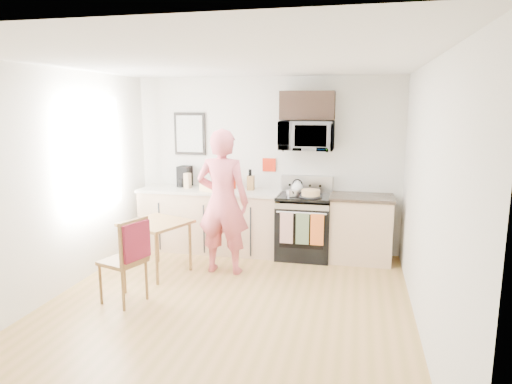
% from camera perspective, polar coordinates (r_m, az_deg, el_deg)
% --- Properties ---
extents(floor, '(4.60, 4.60, 0.00)m').
position_cam_1_polar(floor, '(5.10, -4.08, -14.52)').
color(floor, olive).
rests_on(floor, ground).
extents(back_wall, '(4.00, 0.04, 2.60)m').
position_cam_1_polar(back_wall, '(6.90, 1.26, 3.44)').
color(back_wall, silver).
rests_on(back_wall, floor).
extents(front_wall, '(4.00, 0.04, 2.60)m').
position_cam_1_polar(front_wall, '(2.66, -19.02, -9.05)').
color(front_wall, silver).
rests_on(front_wall, floor).
extents(left_wall, '(0.04, 4.60, 2.60)m').
position_cam_1_polar(left_wall, '(5.61, -24.24, 0.81)').
color(left_wall, silver).
rests_on(left_wall, floor).
extents(right_wall, '(0.04, 4.60, 2.60)m').
position_cam_1_polar(right_wall, '(4.55, 20.60, -1.05)').
color(right_wall, silver).
rests_on(right_wall, floor).
extents(ceiling, '(4.00, 4.60, 0.04)m').
position_cam_1_polar(ceiling, '(4.64, -4.52, 15.96)').
color(ceiling, white).
rests_on(ceiling, back_wall).
extents(window, '(0.06, 1.40, 1.50)m').
position_cam_1_polar(window, '(6.21, -19.75, 4.32)').
color(window, white).
rests_on(window, left_wall).
extents(cabinet_left, '(2.10, 0.60, 0.90)m').
position_cam_1_polar(cabinet_left, '(6.98, -5.72, -3.64)').
color(cabinet_left, '#D6B089').
rests_on(cabinet_left, floor).
extents(countertop_left, '(2.14, 0.64, 0.04)m').
position_cam_1_polar(countertop_left, '(6.88, -5.79, 0.16)').
color(countertop_left, beige).
rests_on(countertop_left, cabinet_left).
extents(cabinet_right, '(0.84, 0.60, 0.90)m').
position_cam_1_polar(cabinet_right, '(6.64, 12.93, -4.61)').
color(cabinet_right, '#D6B089').
rests_on(cabinet_right, floor).
extents(countertop_right, '(0.88, 0.64, 0.04)m').
position_cam_1_polar(countertop_right, '(6.54, 13.10, -0.63)').
color(countertop_right, black).
rests_on(countertop_right, cabinet_right).
extents(range, '(0.76, 0.70, 1.16)m').
position_cam_1_polar(range, '(6.66, 6.01, -4.47)').
color(range, black).
rests_on(range, floor).
extents(microwave, '(0.76, 0.51, 0.42)m').
position_cam_1_polar(microwave, '(6.55, 6.35, 7.02)').
color(microwave, '#B9B9BE').
rests_on(microwave, back_wall).
extents(upper_cabinet, '(0.76, 0.35, 0.40)m').
position_cam_1_polar(upper_cabinet, '(6.58, 6.47, 10.70)').
color(upper_cabinet, black).
rests_on(upper_cabinet, back_wall).
extents(wall_art, '(0.50, 0.04, 0.65)m').
position_cam_1_polar(wall_art, '(7.17, -8.27, 7.21)').
color(wall_art, black).
rests_on(wall_art, back_wall).
extents(wall_trivet, '(0.20, 0.02, 0.20)m').
position_cam_1_polar(wall_trivet, '(6.88, 1.65, 3.41)').
color(wall_trivet, '#B6240F').
rests_on(wall_trivet, back_wall).
extents(person, '(0.70, 0.47, 1.90)m').
position_cam_1_polar(person, '(5.93, -4.17, -1.25)').
color(person, '#BE3442').
rests_on(person, floor).
extents(dining_table, '(0.83, 0.83, 0.69)m').
position_cam_1_polar(dining_table, '(6.10, -12.37, -4.37)').
color(dining_table, brown).
rests_on(dining_table, floor).
extents(chair, '(0.56, 0.52, 0.98)m').
position_cam_1_polar(chair, '(5.18, -15.36, -6.99)').
color(chair, brown).
rests_on(chair, floor).
extents(knife_block, '(0.10, 0.14, 0.21)m').
position_cam_1_polar(knife_block, '(6.79, -0.65, 1.16)').
color(knife_block, brown).
rests_on(knife_block, countertop_left).
extents(utensil_crock, '(0.12, 0.12, 0.37)m').
position_cam_1_polar(utensil_crock, '(6.92, -3.04, 1.67)').
color(utensil_crock, '#B6240F').
rests_on(utensil_crock, countertop_left).
extents(fruit_bowl, '(0.25, 0.25, 0.11)m').
position_cam_1_polar(fruit_bowl, '(6.91, -4.53, 0.77)').
color(fruit_bowl, white).
rests_on(fruit_bowl, countertop_left).
extents(milk_carton, '(0.10, 0.10, 0.23)m').
position_cam_1_polar(milk_carton, '(7.02, -8.56, 1.42)').
color(milk_carton, tan).
rests_on(milk_carton, countertop_left).
extents(coffee_maker, '(0.20, 0.27, 0.32)m').
position_cam_1_polar(coffee_maker, '(7.17, -8.93, 1.88)').
color(coffee_maker, black).
rests_on(coffee_maker, countertop_left).
extents(bread_bag, '(0.35, 0.28, 0.11)m').
position_cam_1_polar(bread_bag, '(6.71, -5.75, 0.55)').
color(bread_bag, tan).
rests_on(bread_bag, countertop_left).
extents(cake, '(0.31, 0.31, 0.10)m').
position_cam_1_polar(cake, '(6.38, 6.86, -0.19)').
color(cake, black).
rests_on(cake, range).
extents(kettle, '(0.17, 0.17, 0.21)m').
position_cam_1_polar(kettle, '(6.64, 5.19, 0.61)').
color(kettle, white).
rests_on(kettle, range).
extents(pot, '(0.18, 0.30, 0.09)m').
position_cam_1_polar(pot, '(6.43, 4.57, -0.12)').
color(pot, '#B9B9BE').
rests_on(pot, range).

